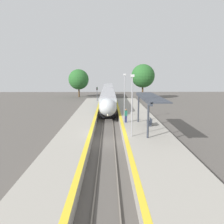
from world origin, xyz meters
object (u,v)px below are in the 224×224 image
object	(u,v)px
platform_bench	(150,122)
lamppost_mid	(124,92)
person_waiting	(126,115)
railway_signal	(97,94)
lamppost_near	(132,102)
train	(108,95)

from	to	relation	value
platform_bench	lamppost_mid	xyz separation A→B (m)	(-2.72, 5.91, 3.03)
person_waiting	lamppost_mid	distance (m)	4.99
railway_signal	lamppost_near	xyz separation A→B (m)	(4.94, -28.02, 1.95)
platform_bench	lamppost_mid	bearing A→B (deg)	114.70
train	platform_bench	bearing A→B (deg)	-78.41
person_waiting	lamppost_near	size ratio (longest dim) A/B	0.29
lamppost_near	lamppost_mid	world-z (taller)	same
railway_signal	train	bearing A→B (deg)	34.88
train	lamppost_mid	xyz separation A→B (m)	(2.44, -19.24, 2.30)
platform_bench	lamppost_near	size ratio (longest dim) A/B	0.25
train	lamppost_mid	size ratio (longest dim) A/B	6.61
person_waiting	railway_signal	bearing A→B (deg)	102.55
train	person_waiting	size ratio (longest dim) A/B	22.88
lamppost_mid	platform_bench	bearing A→B (deg)	-65.30
train	railway_signal	distance (m)	3.07
lamppost_near	platform_bench	bearing A→B (deg)	59.50
platform_bench	train	bearing A→B (deg)	101.59
train	lamppost_near	distance (m)	29.95
platform_bench	person_waiting	size ratio (longest dim) A/B	0.87
train	railway_signal	bearing A→B (deg)	-145.12
lamppost_near	railway_signal	bearing A→B (deg)	100.01
lamppost_mid	railway_signal	bearing A→B (deg)	105.77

